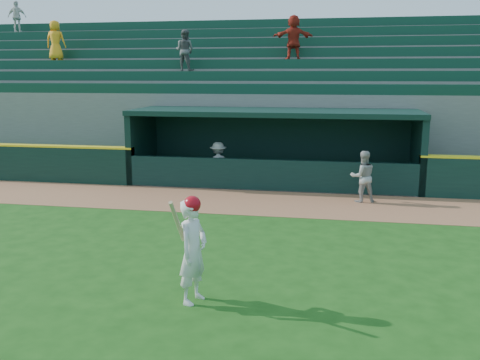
# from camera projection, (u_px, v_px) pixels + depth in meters

# --- Properties ---
(ground) EXTENTS (120.00, 120.00, 0.00)m
(ground) POSITION_uv_depth(u_px,v_px,m) (225.00, 260.00, 10.55)
(ground) COLOR #1A4812
(ground) RESTS_ON ground
(warning_track) EXTENTS (40.00, 3.00, 0.01)m
(warning_track) POSITION_uv_depth(u_px,v_px,m) (261.00, 202.00, 15.27)
(warning_track) COLOR #995F3D
(warning_track) RESTS_ON ground
(dugout_player_front) EXTENTS (0.84, 0.73, 1.48)m
(dugout_player_front) POSITION_uv_depth(u_px,v_px,m) (363.00, 177.00, 15.21)
(dugout_player_front) COLOR #9D9D98
(dugout_player_front) RESTS_ON ground
(dugout_player_inside) EXTENTS (1.08, 0.87, 1.45)m
(dugout_player_inside) POSITION_uv_depth(u_px,v_px,m) (218.00, 164.00, 17.42)
(dugout_player_inside) COLOR #969691
(dugout_player_inside) RESTS_ON ground
(dugout) EXTENTS (9.40, 2.80, 2.46)m
(dugout) POSITION_uv_depth(u_px,v_px,m) (275.00, 142.00, 18.00)
(dugout) COLOR slate
(dugout) RESTS_ON ground
(stands) EXTENTS (34.50, 6.25, 6.95)m
(stands) POSITION_uv_depth(u_px,v_px,m) (289.00, 104.00, 22.20)
(stands) COLOR slate
(stands) RESTS_ON ground
(batter_at_plate) EXTENTS (0.56, 0.84, 1.76)m
(batter_at_plate) POSITION_uv_depth(u_px,v_px,m) (193.00, 249.00, 8.46)
(batter_at_plate) COLOR silver
(batter_at_plate) RESTS_ON ground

